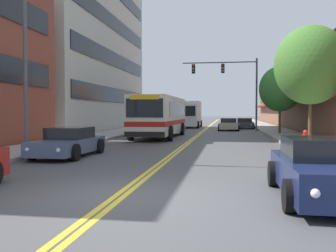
# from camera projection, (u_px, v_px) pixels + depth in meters

# --- Properties ---
(ground_plane) EXTENTS (240.00, 240.00, 0.00)m
(ground_plane) POSITION_uv_depth(u_px,v_px,m) (207.00, 128.00, 44.99)
(ground_plane) COLOR #4C4C4F
(sidewalk_left) EXTENTS (3.11, 106.00, 0.16)m
(sidewalk_left) POSITION_uv_depth(u_px,v_px,m) (150.00, 127.00, 46.09)
(sidewalk_left) COLOR #9E9B96
(sidewalk_left) RESTS_ON ground_plane
(sidewalk_right) EXTENTS (3.11, 106.00, 0.16)m
(sidewalk_right) POSITION_uv_depth(u_px,v_px,m) (268.00, 127.00, 43.88)
(sidewalk_right) COLOR #9E9B96
(sidewalk_right) RESTS_ON ground_plane
(centre_line) EXTENTS (0.34, 106.00, 0.01)m
(centre_line) POSITION_uv_depth(u_px,v_px,m) (207.00, 128.00, 44.99)
(centre_line) COLOR yellow
(centre_line) RESTS_ON ground_plane
(storefront_row_right) EXTENTS (9.10, 68.00, 7.02)m
(storefront_row_right) POSITION_uv_depth(u_px,v_px,m) (320.00, 98.00, 42.84)
(storefront_row_right) COLOR brown
(storefront_row_right) RESTS_ON ground_plane
(city_bus) EXTENTS (2.91, 10.71, 2.97)m
(city_bus) POSITION_uv_depth(u_px,v_px,m) (160.00, 115.00, 27.97)
(city_bus) COLOR silver
(city_bus) RESTS_ON ground_plane
(car_slate_blue_parked_left_mid) EXTENTS (1.99, 4.64, 1.23)m
(car_slate_blue_parked_left_mid) POSITION_uv_depth(u_px,v_px,m) (69.00, 143.00, 15.86)
(car_slate_blue_parked_left_mid) COLOR #475675
(car_slate_blue_parked_left_mid) RESTS_ON ground_plane
(car_navy_parked_right_foreground) EXTENTS (1.97, 4.24, 1.31)m
(car_navy_parked_right_foreground) POSITION_uv_depth(u_px,v_px,m) (322.00, 171.00, 8.10)
(car_navy_parked_right_foreground) COLOR #19234C
(car_navy_parked_right_foreground) RESTS_ON ground_plane
(car_dark_grey_parked_right_mid) EXTENTS (2.12, 4.15, 1.20)m
(car_dark_grey_parked_right_mid) POSITION_uv_depth(u_px,v_px,m) (244.00, 124.00, 42.66)
(car_dark_grey_parked_right_mid) COLOR #38383D
(car_dark_grey_parked_right_mid) RESTS_ON ground_plane
(car_beige_moving_lead) EXTENTS (2.09, 4.21, 1.26)m
(car_beige_moving_lead) POSITION_uv_depth(u_px,v_px,m) (229.00, 125.00, 38.48)
(car_beige_moving_lead) COLOR #BCAD89
(car_beige_moving_lead) RESTS_ON ground_plane
(box_truck) EXTENTS (2.79, 6.82, 3.20)m
(box_truck) POSITION_uv_depth(u_px,v_px,m) (189.00, 114.00, 45.61)
(box_truck) COLOR white
(box_truck) RESTS_ON ground_plane
(traffic_signal_mast) EXTENTS (7.45, 0.38, 7.20)m
(traffic_signal_mast) POSITION_uv_depth(u_px,v_px,m) (232.00, 79.00, 37.26)
(traffic_signal_mast) COLOR #47474C
(traffic_signal_mast) RESTS_ON ground_plane
(street_lamp_left_near) EXTENTS (2.23, 0.28, 8.24)m
(street_lamp_left_near) POSITION_uv_depth(u_px,v_px,m) (32.00, 34.00, 14.24)
(street_lamp_left_near) COLOR #47474C
(street_lamp_left_near) RESTS_ON ground_plane
(street_tree_right_mid) EXTENTS (3.74, 3.74, 6.24)m
(street_tree_right_mid) POSITION_uv_depth(u_px,v_px,m) (311.00, 65.00, 19.51)
(street_tree_right_mid) COLOR brown
(street_tree_right_mid) RESTS_ON sidewalk_right
(street_tree_right_far) EXTENTS (3.40, 3.40, 5.50)m
(street_tree_right_far) POSITION_uv_depth(u_px,v_px,m) (280.00, 89.00, 30.79)
(street_tree_right_far) COLOR brown
(street_tree_right_far) RESTS_ON sidewalk_right
(fire_hydrant) EXTENTS (0.33, 0.25, 0.90)m
(fire_hydrant) POSITION_uv_depth(u_px,v_px,m) (305.00, 140.00, 17.32)
(fire_hydrant) COLOR red
(fire_hydrant) RESTS_ON sidewalk_right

